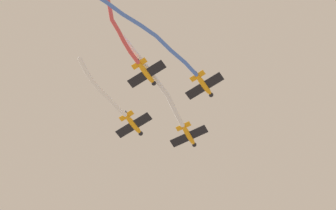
% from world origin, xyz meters
% --- Properties ---
extents(airplane_lead, '(7.48, 5.75, 1.86)m').
position_xyz_m(airplane_lead, '(1.34, 6.09, 87.93)').
color(airplane_lead, orange).
extents(smoke_trail_lead, '(5.90, 19.75, 3.86)m').
position_xyz_m(smoke_trail_lead, '(5.11, -5.74, 89.06)').
color(smoke_trail_lead, white).
extents(airplane_left_wing, '(7.53, 5.72, 1.86)m').
position_xyz_m(airplane_left_wing, '(-3.72, -3.29, 87.53)').
color(airplane_left_wing, orange).
extents(smoke_trail_left_wing, '(4.86, 14.04, 2.93)m').
position_xyz_m(smoke_trail_left_wing, '(-1.56, -12.61, 86.44)').
color(smoke_trail_left_wing, white).
extents(airplane_right_wing, '(7.53, 5.72, 1.86)m').
position_xyz_m(airplane_right_wing, '(10.73, 1.02, 88.23)').
color(airplane_right_wing, orange).
extents(smoke_trail_right_wing, '(2.23, 24.32, 2.39)m').
position_xyz_m(smoke_trail_right_wing, '(11.53, -13.38, 87.52)').
color(smoke_trail_right_wing, '#4C75DB').
extents(airplane_slot, '(7.53, 5.73, 1.86)m').
position_xyz_m(airplane_slot, '(5.66, -8.36, 87.73)').
color(airplane_slot, orange).
extents(smoke_trail_slot, '(5.80, 12.40, 3.96)m').
position_xyz_m(smoke_trail_slot, '(8.21, -16.96, 89.28)').
color(smoke_trail_slot, '#DB4C4C').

